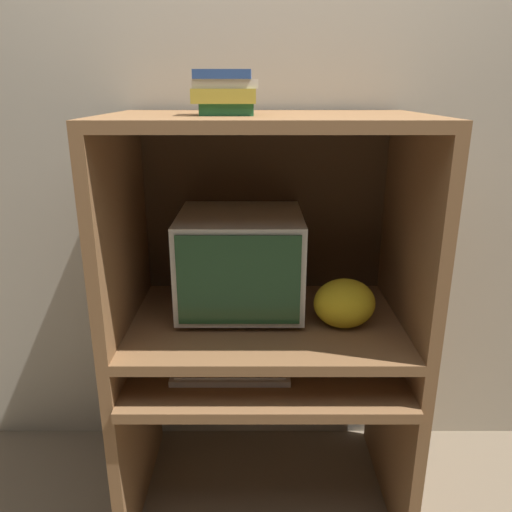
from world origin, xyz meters
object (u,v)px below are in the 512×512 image
(book_stack, at_px, (223,92))
(keyboard, at_px, (229,372))
(mouse, at_px, (309,369))
(crt_monitor, at_px, (239,261))
(snack_bag, at_px, (342,303))

(book_stack, bearing_deg, keyboard, -85.93)
(keyboard, height_order, mouse, mouse)
(crt_monitor, xyz_separation_m, mouse, (0.25, -0.21, -0.32))
(keyboard, distance_m, book_stack, 0.91)
(crt_monitor, distance_m, keyboard, 0.40)
(mouse, bearing_deg, snack_bag, 27.10)
(crt_monitor, xyz_separation_m, book_stack, (-0.03, -0.16, 0.58))
(mouse, bearing_deg, book_stack, 170.09)
(crt_monitor, relative_size, snack_bag, 2.09)
(mouse, relative_size, snack_bag, 0.36)
(crt_monitor, distance_m, mouse, 0.46)
(crt_monitor, height_order, book_stack, book_stack)
(keyboard, bearing_deg, crt_monitor, 82.26)
(mouse, distance_m, book_stack, 0.95)
(mouse, bearing_deg, crt_monitor, 139.90)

